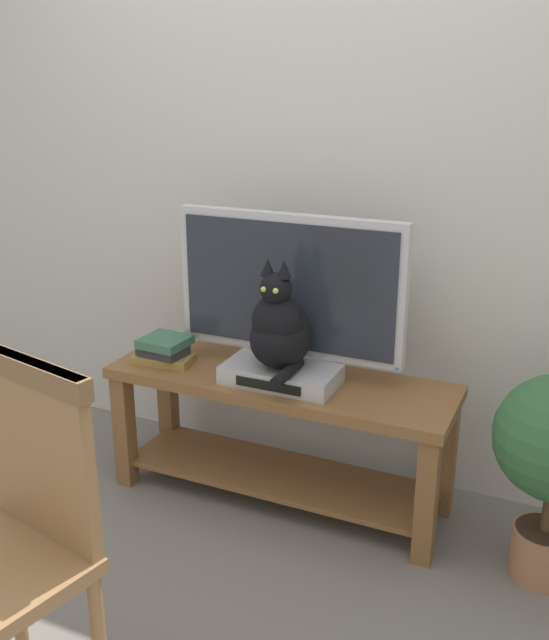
% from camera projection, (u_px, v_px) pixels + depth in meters
% --- Properties ---
extents(ground_plane, '(12.00, 12.00, 0.00)m').
position_uv_depth(ground_plane, '(207.00, 577.00, 2.50)').
color(ground_plane, slate).
extents(back_wall, '(7.00, 0.12, 2.80)m').
position_uv_depth(back_wall, '(318.00, 143.00, 2.90)').
color(back_wall, beige).
rests_on(back_wall, ground).
extents(tv_stand, '(1.38, 0.44, 0.54)m').
position_uv_depth(tv_stand, '(280.00, 417.00, 2.86)').
color(tv_stand, brown).
rests_on(tv_stand, ground).
extents(tv, '(0.93, 0.20, 0.63)m').
position_uv_depth(tv, '(289.00, 291.00, 2.77)').
color(tv, '#B7B7BC').
rests_on(tv, tv_stand).
extents(media_box, '(0.44, 0.24, 0.07)m').
position_uv_depth(media_box, '(281.00, 374.00, 2.74)').
color(media_box, '#ADADB2').
rests_on(media_box, tv_stand).
extents(cat, '(0.23, 0.35, 0.43)m').
position_uv_depth(cat, '(280.00, 329.00, 2.66)').
color(cat, black).
rests_on(cat, media_box).
extents(wooden_chair, '(0.52, 0.52, 1.00)m').
position_uv_depth(wooden_chair, '(9.00, 528.00, 1.81)').
color(wooden_chair, olive).
rests_on(wooden_chair, ground).
extents(book_stack, '(0.25, 0.18, 0.11)m').
position_uv_depth(book_stack, '(164.00, 350.00, 2.93)').
color(book_stack, olive).
rests_on(book_stack, tv_stand).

